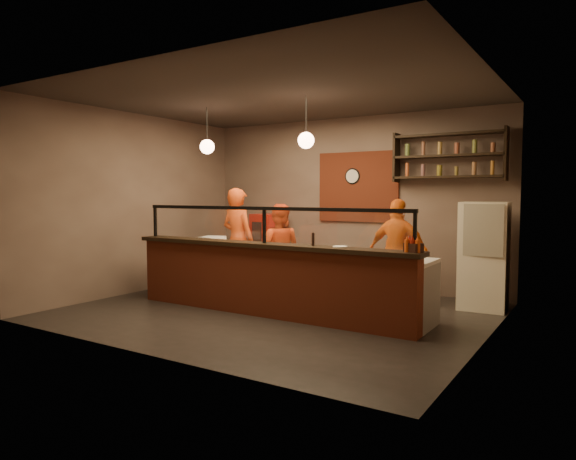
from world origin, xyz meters
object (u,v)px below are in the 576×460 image
Objects in this scene: pizza_dough at (316,252)px; fridge at (484,256)px; cook_mid at (279,250)px; cook_right at (398,252)px; wall_clock at (353,176)px; red_cooler at (269,248)px; cook_left at (238,240)px; condiment_caddy at (413,248)px; pepper_mill at (313,239)px.

fridge is at bearing 36.28° from pizza_dough.
cook_right is (1.97, 0.48, 0.05)m from cook_mid.
wall_clock is at bearing -35.63° from cook_right.
red_cooler is (-4.20, 0.30, -0.14)m from fridge.
red_cooler is at bearing 172.67° from fridge.
cook_left reaches higher than pizza_dough.
condiment_caddy is at bearing -103.83° from fridge.
cook_right is at bearing 54.43° from pizza_dough.
cook_left is 3.88× the size of pizza_dough.
pepper_mill is at bearing -75.80° from wall_clock.
cook_mid is 8.89× the size of pepper_mill.
cook_left is 1.37× the size of red_cooler.
cook_right is at bearing -167.32° from fridge.
condiment_caddy is at bearing -0.39° from pepper_mill.
pizza_dough is at bearing -79.05° from wall_clock.
cook_mid is 3.31× the size of pizza_dough.
condiment_caddy is (0.84, -1.78, 0.27)m from cook_right.
cook_right is at bearing -37.60° from wall_clock.
fridge is at bearing 49.56° from pepper_mill.
cook_right reaches higher than condiment_caddy.
pizza_dough is (-0.84, -1.18, 0.06)m from cook_right.
wall_clock is at bearing 104.20° from pepper_mill.
cook_mid is 3.12m from condiment_caddy.
wall_clock is at bearing 24.07° from red_cooler.
pepper_mill is (2.21, -1.18, 0.21)m from cook_left.
cook_mid is 1.94m from pepper_mill.
cook_mid reaches higher than pizza_dough.
cook_right is 1.45m from pizza_dough.
pepper_mill is (1.41, -1.29, 0.35)m from cook_mid.
pepper_mill is at bearing 157.37° from cook_left.
cook_mid reaches higher than condiment_caddy.
wall_clock reaches higher than pizza_dough.
red_cooler is at bearing -70.04° from cook_mid.
cook_left is 10.43× the size of pepper_mill.
fridge is 9.16× the size of pepper_mill.
cook_mid is 0.94× the size of cook_right.
red_cooler is at bearing 147.37° from condiment_caddy.
cook_left is at bearing -170.07° from fridge.
wall_clock reaches higher than condiment_caddy.
condiment_caddy is at bearing 167.29° from cook_left.
condiment_caddy is (3.80, -2.43, 0.43)m from red_cooler.
pizza_dough is at bearing 168.49° from cook_left.
pizza_dough is (-2.09, -1.53, 0.08)m from fridge.
fridge is (3.21, 0.83, 0.02)m from cook_mid.
condiment_caddy is (1.69, -0.60, 0.21)m from pizza_dough.
pepper_mill is at bearing 179.61° from condiment_caddy.
pizza_dough is 2.44× the size of condiment_caddy.
cook_mid is 1.17× the size of red_cooler.
cook_mid is at bearing 155.20° from condiment_caddy.
condiment_caddy is 1.10× the size of pepper_mill.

